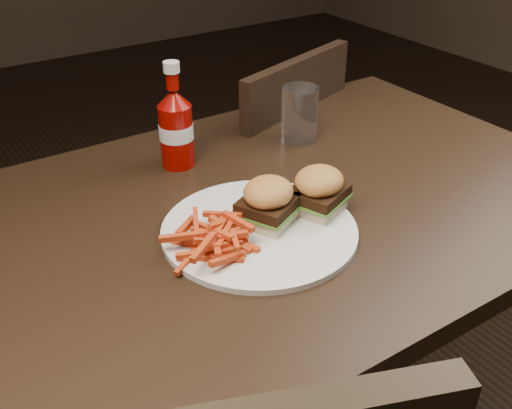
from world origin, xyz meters
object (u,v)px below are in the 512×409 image
dining_table (281,207)px  tumbler (300,115)px  ketchup_bottle (177,137)px  chair_far (239,198)px  plate (259,230)px

dining_table → tumbler: bearing=45.8°
ketchup_bottle → tumbler: (0.28, -0.03, -0.01)m
dining_table → ketchup_bottle: 0.25m
dining_table → chair_far: dining_table is taller
plate → ketchup_bottle: ketchup_bottle is taller
ketchup_bottle → dining_table: bearing=-66.4°
chair_far → ketchup_bottle: size_ratio=3.15×
tumbler → ketchup_bottle: bearing=172.9°
plate → ketchup_bottle: size_ratio=2.47×
plate → ketchup_bottle: 0.30m
chair_far → dining_table: bearing=48.5°
plate → tumbler: bearing=43.1°
ketchup_bottle → chair_far: bearing=41.7°
chair_far → plate: 0.73m
tumbler → chair_far: bearing=83.3°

